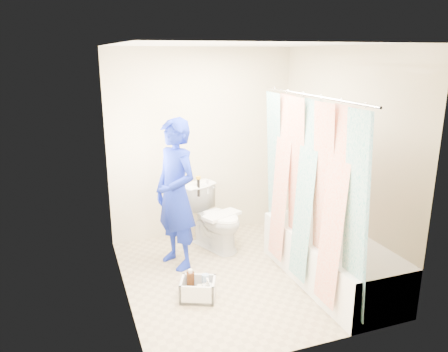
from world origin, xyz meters
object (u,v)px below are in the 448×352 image
object	(u,v)px
bathtub	(330,258)
cleaning_caddy	(199,290)
plumber	(176,194)
toilet	(215,218)

from	to	relation	value
bathtub	cleaning_caddy	size ratio (longest dim) A/B	4.22
bathtub	cleaning_caddy	bearing A→B (deg)	174.54
bathtub	plumber	world-z (taller)	plumber
bathtub	toilet	size ratio (longest dim) A/B	2.25
bathtub	toilet	world-z (taller)	toilet
plumber	toilet	bearing A→B (deg)	95.91
bathtub	toilet	xyz separation A→B (m)	(-0.86, 1.20, 0.12)
toilet	cleaning_caddy	world-z (taller)	toilet
bathtub	plumber	bearing A→B (deg)	146.90
plumber	bathtub	bearing A→B (deg)	35.41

